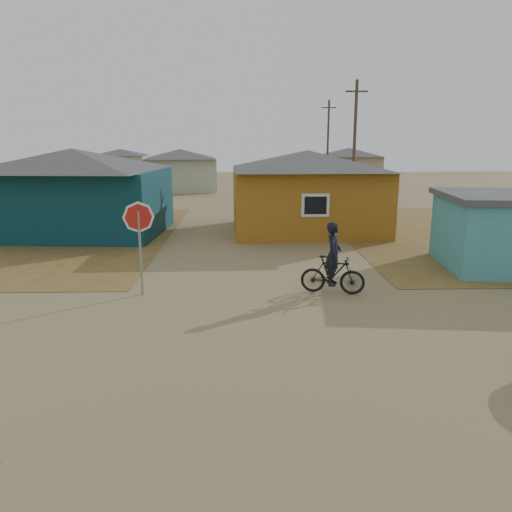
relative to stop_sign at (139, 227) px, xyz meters
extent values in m
plane|color=olive|center=(3.54, -3.74, -1.97)|extent=(120.00, 120.00, 0.00)
cube|color=#0A3038|center=(-4.96, 9.76, -0.47)|extent=(8.40, 6.54, 3.00)
pyramid|color=#3B3B3E|center=(-4.96, 9.76, 1.53)|extent=(8.93, 7.08, 1.00)
cube|color=#9F6418|center=(6.04, 10.26, -0.47)|extent=(7.21, 6.24, 3.00)
pyramid|color=#3B3B3E|center=(6.04, 10.26, 1.48)|extent=(7.72, 6.76, 0.90)
cube|color=silver|center=(6.04, 7.23, -0.32)|extent=(1.20, 0.06, 1.00)
cube|color=black|center=(6.04, 7.20, -0.32)|extent=(0.95, 0.04, 0.75)
cube|color=#A8B198|center=(-2.46, 30.26, -0.57)|extent=(6.49, 5.60, 2.80)
pyramid|color=#3B3B3E|center=(-2.46, 30.26, 1.23)|extent=(7.04, 6.15, 0.80)
cube|color=tan|center=(13.54, 36.26, -0.57)|extent=(6.41, 5.50, 2.80)
pyramid|color=#3B3B3E|center=(13.54, 36.26, 1.23)|extent=(6.95, 6.05, 0.80)
cube|color=#A8B198|center=(-10.46, 42.26, -0.62)|extent=(5.75, 5.28, 2.70)
pyramid|color=#3B3B3E|center=(-10.46, 42.26, 1.08)|extent=(6.28, 5.81, 0.70)
cylinder|color=#493D2C|center=(10.04, 18.26, 2.03)|extent=(0.20, 0.20, 8.00)
cube|color=#493D2C|center=(10.04, 18.26, 5.33)|extent=(1.40, 0.10, 0.10)
cylinder|color=#493D2C|center=(11.04, 34.26, 2.03)|extent=(0.20, 0.20, 8.00)
cube|color=#493D2C|center=(11.04, 34.26, 5.33)|extent=(1.40, 0.10, 0.10)
cylinder|color=gray|center=(0.00, 0.00, -0.76)|extent=(0.07, 0.07, 2.43)
imported|color=black|center=(5.53, -0.03, -1.41)|extent=(1.93, 0.97, 1.12)
imported|color=black|center=(5.53, -0.03, -0.79)|extent=(0.59, 0.76, 1.84)
camera|label=1|loc=(2.92, -13.94, 2.41)|focal=35.00mm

